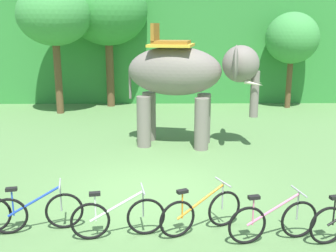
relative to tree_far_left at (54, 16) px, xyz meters
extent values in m
plane|color=#567F47|center=(4.18, -8.50, -4.08)|extent=(80.00, 80.00, 0.00)
cube|color=#338438|center=(4.18, 5.07, -1.62)|extent=(36.00, 6.00, 4.93)
cylinder|color=brown|center=(0.00, 0.00, -2.59)|extent=(0.31, 0.31, 2.99)
ellipsoid|color=#3D8E42|center=(0.00, 0.00, 0.03)|extent=(3.03, 3.03, 2.51)
cylinder|color=brown|center=(2.01, 1.52, -2.61)|extent=(0.36, 0.36, 2.94)
ellipsoid|color=#338438|center=(2.01, 1.52, 0.21)|extent=(3.53, 3.53, 3.01)
cylinder|color=brown|center=(10.18, 1.06, -3.02)|extent=(0.25, 0.25, 2.12)
ellipsoid|color=#3D8E42|center=(10.18, 1.06, -0.94)|extent=(2.34, 2.34, 2.25)
ellipsoid|color=slate|center=(4.80, -4.75, -1.73)|extent=(3.11, 1.90, 1.50)
cylinder|color=slate|center=(5.75, -4.53, -3.28)|extent=(0.44, 0.44, 1.60)
cylinder|color=slate|center=(5.61, -5.29, -3.28)|extent=(0.44, 0.44, 1.60)
cylinder|color=slate|center=(3.98, -4.21, -3.28)|extent=(0.44, 0.44, 1.60)
cylinder|color=slate|center=(3.84, -4.96, -3.28)|extent=(0.44, 0.44, 1.60)
ellipsoid|color=slate|center=(6.76, -5.11, -1.48)|extent=(1.26, 1.18, 1.10)
ellipsoid|color=slate|center=(6.73, -4.48, -1.43)|extent=(0.31, 0.86, 0.96)
ellipsoid|color=slate|center=(6.50, -5.69, -1.43)|extent=(0.31, 0.86, 0.96)
cylinder|color=slate|center=(7.21, -5.19, -2.38)|extent=(0.26, 0.26, 1.40)
cone|color=beige|center=(7.20, -4.97, -2.03)|extent=(0.57, 0.22, 0.21)
cone|color=beige|center=(7.12, -5.40, -2.03)|extent=(0.57, 0.22, 0.21)
cube|color=gold|center=(4.70, -4.73, -0.95)|extent=(1.52, 1.54, 0.08)
cube|color=olive|center=(4.70, -4.73, -0.86)|extent=(1.25, 1.09, 0.10)
cube|color=olive|center=(4.21, -4.64, -0.58)|extent=(0.26, 0.90, 0.56)
cylinder|color=slate|center=(3.40, -4.49, -2.18)|extent=(0.08, 0.08, 0.90)
torus|color=black|center=(1.60, -10.46, -3.73)|extent=(0.71, 0.19, 0.71)
torus|color=black|center=(2.58, -10.25, -3.73)|extent=(0.71, 0.19, 0.71)
cylinder|color=blue|center=(2.07, -10.36, -3.48)|extent=(0.96, 0.24, 0.54)
cylinder|color=blue|center=(1.70, -10.44, -3.47)|extent=(0.03, 0.03, 0.52)
cube|color=black|center=(1.70, -10.44, -3.21)|extent=(0.22, 0.14, 0.06)
cylinder|color=#9E9EA3|center=(2.53, -10.26, -3.45)|extent=(0.03, 0.03, 0.55)
cylinder|color=#9E9EA3|center=(2.53, -10.26, -3.18)|extent=(0.14, 0.52, 0.03)
torus|color=black|center=(3.14, -10.68, -3.73)|extent=(0.71, 0.17, 0.71)
torus|color=black|center=(4.12, -10.51, -3.73)|extent=(0.71, 0.17, 0.71)
cylinder|color=silver|center=(3.61, -10.60, -3.48)|extent=(0.96, 0.20, 0.54)
cylinder|color=silver|center=(3.24, -10.66, -3.47)|extent=(0.03, 0.03, 0.52)
cube|color=black|center=(3.24, -10.66, -3.21)|extent=(0.21, 0.13, 0.06)
cylinder|color=#9E9EA3|center=(4.07, -10.52, -3.45)|extent=(0.03, 0.03, 0.55)
cylinder|color=#9E9EA3|center=(4.07, -10.52, -3.18)|extent=(0.12, 0.52, 0.03)
torus|color=black|center=(4.69, -10.62, -3.73)|extent=(0.67, 0.34, 0.71)
torus|color=black|center=(5.60, -10.20, -3.73)|extent=(0.67, 0.34, 0.71)
cylinder|color=orange|center=(5.12, -10.42, -3.48)|extent=(0.90, 0.44, 0.54)
cylinder|color=orange|center=(4.78, -10.57, -3.47)|extent=(0.03, 0.03, 0.52)
cube|color=black|center=(4.78, -10.57, -3.21)|extent=(0.22, 0.17, 0.06)
cylinder|color=#9E9EA3|center=(5.56, -10.22, -3.45)|extent=(0.03, 0.03, 0.55)
cylinder|color=#9E9EA3|center=(5.56, -10.22, -3.18)|extent=(0.24, 0.49, 0.03)
torus|color=black|center=(5.90, -10.86, -3.73)|extent=(0.70, 0.20, 0.71)
torus|color=black|center=(6.88, -10.65, -3.73)|extent=(0.70, 0.20, 0.71)
cylinder|color=pink|center=(6.37, -10.76, -3.48)|extent=(0.96, 0.25, 0.54)
cylinder|color=pink|center=(6.00, -10.84, -3.47)|extent=(0.03, 0.03, 0.52)
cube|color=black|center=(6.00, -10.84, -3.21)|extent=(0.22, 0.14, 0.06)
cylinder|color=#9E9EA3|center=(6.83, -10.67, -3.45)|extent=(0.03, 0.03, 0.55)
cylinder|color=#9E9EA3|center=(6.83, -10.67, -3.18)|extent=(0.14, 0.52, 0.03)
torus|color=black|center=(7.31, -10.89, -3.73)|extent=(0.70, 0.21, 0.71)
cylinder|color=black|center=(7.40, -10.86, -3.47)|extent=(0.03, 0.03, 0.52)
cube|color=black|center=(7.40, -10.86, -3.21)|extent=(0.22, 0.14, 0.06)
camera|label=1|loc=(4.44, -17.31, -0.30)|focal=43.58mm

